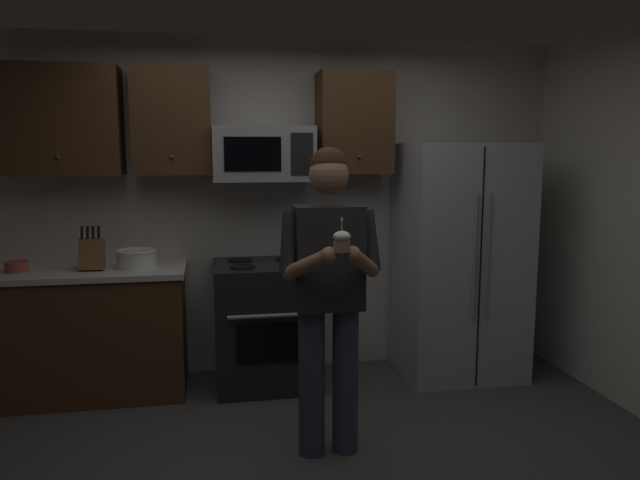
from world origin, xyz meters
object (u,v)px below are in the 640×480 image
(bowl_large_white, at_px, (137,258))
(bowl_small_colored, at_px, (17,266))
(knife_block, at_px, (92,254))
(person, at_px, (329,285))
(refrigerator, at_px, (460,261))
(cupcake, at_px, (342,241))
(oven_range, at_px, (267,324))
(microwave, at_px, (263,154))

(bowl_large_white, distance_m, bowl_small_colored, 0.80)
(knife_block, height_order, person, person)
(bowl_large_white, distance_m, person, 1.63)
(person, bearing_deg, refrigerator, 41.38)
(cupcake, bearing_deg, bowl_small_colored, 143.15)
(person, distance_m, cupcake, 0.44)
(person, bearing_deg, knife_block, 142.64)
(refrigerator, xyz_separation_m, person, (-1.25, -1.10, 0.10))
(knife_block, bearing_deg, oven_range, 1.39)
(cupcake, bearing_deg, refrigerator, 48.83)
(microwave, distance_m, refrigerator, 1.72)
(refrigerator, height_order, person, refrigerator)
(bowl_large_white, bearing_deg, cupcake, -51.70)
(bowl_large_white, bearing_deg, knife_block, -174.18)
(refrigerator, distance_m, bowl_small_colored, 3.21)
(oven_range, height_order, refrigerator, refrigerator)
(microwave, relative_size, bowl_large_white, 2.64)
(bowl_small_colored, distance_m, cupcake, 2.47)
(bowl_large_white, bearing_deg, refrigerator, -0.95)
(knife_block, xyz_separation_m, bowl_large_white, (0.30, 0.03, -0.05))
(microwave, height_order, bowl_large_white, microwave)
(person, bearing_deg, cupcake, -90.00)
(knife_block, distance_m, bowl_small_colored, 0.51)
(oven_range, height_order, bowl_small_colored, bowl_small_colored)
(microwave, bearing_deg, refrigerator, -6.03)
(bowl_large_white, xyz_separation_m, cupcake, (1.16, -1.47, 0.30))
(microwave, xyz_separation_m, person, (0.25, -1.26, -0.72))
(microwave, bearing_deg, oven_range, -90.02)
(person, bearing_deg, microwave, 101.10)
(knife_block, relative_size, cupcake, 1.84)
(oven_range, relative_size, refrigerator, 0.52)
(refrigerator, xyz_separation_m, bowl_large_white, (-2.41, 0.04, 0.09))
(knife_block, bearing_deg, microwave, 7.01)
(bowl_large_white, bearing_deg, person, -44.51)
(refrigerator, height_order, bowl_large_white, refrigerator)
(oven_range, xyz_separation_m, knife_block, (-1.21, -0.03, 0.57))
(knife_block, distance_m, cupcake, 2.07)
(oven_range, bearing_deg, bowl_small_colored, -179.86)
(bowl_large_white, bearing_deg, microwave, 7.39)
(bowl_small_colored, bearing_deg, refrigerator, -0.63)
(oven_range, distance_m, bowl_small_colored, 1.78)
(microwave, bearing_deg, bowl_large_white, -172.61)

